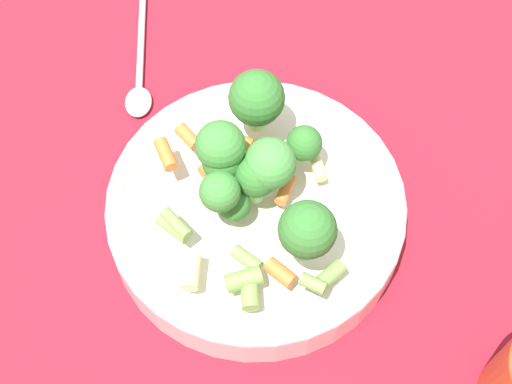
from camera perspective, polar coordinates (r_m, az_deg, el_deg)
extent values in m
plane|color=maroon|center=(0.63, 0.00, -2.42)|extent=(3.00, 3.00, 0.00)
cylinder|color=silver|center=(0.61, 0.00, -1.60)|extent=(0.25, 0.25, 0.04)
torus|color=silver|center=(0.60, 0.00, -0.73)|extent=(0.25, 0.25, 0.01)
cylinder|color=#8CB766|center=(0.58, -0.13, -0.03)|extent=(0.01, 0.01, 0.02)
sphere|color=#33722D|center=(0.56, -0.13, 1.25)|extent=(0.04, 0.04, 0.04)
cylinder|color=#8CB766|center=(0.58, -1.76, -1.74)|extent=(0.01, 0.01, 0.01)
sphere|color=#33722D|center=(0.56, -1.80, -0.98)|extent=(0.03, 0.03, 0.03)
cylinder|color=#8CB766|center=(0.56, -2.83, -0.97)|extent=(0.01, 0.01, 0.01)
sphere|color=#3D8438|center=(0.54, -2.92, 0.02)|extent=(0.03, 0.03, 0.03)
cylinder|color=#8CB766|center=(0.61, 0.05, 5.90)|extent=(0.02, 0.02, 0.02)
sphere|color=#33722D|center=(0.59, 0.05, 7.54)|extent=(0.05, 0.05, 0.05)
cylinder|color=#8CB766|center=(0.55, 3.95, -4.37)|extent=(0.02, 0.02, 0.02)
sphere|color=#33722D|center=(0.52, 4.14, -3.02)|extent=(0.04, 0.04, 0.04)
cylinder|color=#8CB766|center=(0.60, 3.79, 3.00)|extent=(0.01, 0.01, 0.01)
sphere|color=#33722D|center=(0.58, 3.88, 3.93)|extent=(0.03, 0.03, 0.03)
cylinder|color=#8CB766|center=(0.58, 1.09, 0.96)|extent=(0.01, 0.01, 0.02)
sphere|color=#479342|center=(0.56, 1.13, 2.31)|extent=(0.04, 0.04, 0.04)
cylinder|color=#8CB766|center=(0.57, -2.76, 2.30)|extent=(0.01, 0.01, 0.02)
sphere|color=#3D8438|center=(0.55, -2.87, 3.73)|extent=(0.04, 0.04, 0.04)
cylinder|color=#8CB766|center=(0.58, -2.54, 1.60)|extent=(0.01, 0.01, 0.01)
sphere|color=#33722D|center=(0.56, -2.62, 2.68)|extent=(0.03, 0.03, 0.03)
cylinder|color=orange|center=(0.58, 2.38, 0.17)|extent=(0.03, 0.01, 0.01)
cylinder|color=#729E4C|center=(0.54, -1.01, -7.00)|extent=(0.03, 0.03, 0.01)
cylinder|color=#729E4C|center=(0.53, 4.57, -7.30)|extent=(0.01, 0.02, 0.01)
cylinder|color=#729E4C|center=(0.57, -6.64, -2.93)|extent=(0.02, 0.03, 0.01)
cylinder|color=#729E4C|center=(0.54, -0.48, -8.27)|extent=(0.02, 0.02, 0.01)
cylinder|color=#729E4C|center=(0.56, -6.40, -2.53)|extent=(0.02, 0.03, 0.01)
cylinder|color=orange|center=(0.58, -3.23, 2.30)|extent=(0.03, 0.03, 0.01)
cylinder|color=beige|center=(0.55, -5.17, -6.37)|extent=(0.03, 0.02, 0.01)
cylinder|color=#729E4C|center=(0.56, -0.76, -5.38)|extent=(0.02, 0.03, 0.01)
cylinder|color=orange|center=(0.62, 0.19, 6.90)|extent=(0.02, 0.01, 0.01)
cylinder|color=#729E4C|center=(0.55, 6.05, -6.53)|extent=(0.03, 0.02, 0.01)
cylinder|color=beige|center=(0.60, 4.92, 2.14)|extent=(0.03, 0.02, 0.01)
cylinder|color=orange|center=(0.61, -5.45, 4.43)|extent=(0.02, 0.03, 0.01)
cylinder|color=orange|center=(0.59, -7.22, 3.00)|extent=(0.03, 0.03, 0.01)
cylinder|color=orange|center=(0.60, -1.17, 4.01)|extent=(0.01, 0.02, 0.01)
cylinder|color=orange|center=(0.55, 1.95, -6.47)|extent=(0.02, 0.03, 0.01)
cylinder|color=silver|center=(0.76, -9.15, 12.57)|extent=(0.14, 0.05, 0.01)
ellipsoid|color=silver|center=(0.70, -9.39, 7.11)|extent=(0.04, 0.04, 0.01)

